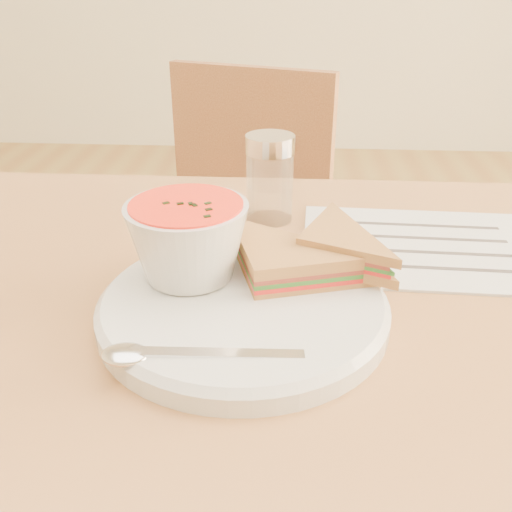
# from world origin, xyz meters

# --- Properties ---
(chair_far) EXTENTS (0.47, 0.47, 0.83)m
(chair_far) POSITION_xyz_m (-0.15, 0.63, 0.42)
(chair_far) COLOR brown
(chair_far) RESTS_ON floor
(plate) EXTENTS (0.32, 0.32, 0.02)m
(plate) POSITION_xyz_m (-0.04, -0.01, 0.76)
(plate) COLOR silver
(plate) RESTS_ON dining_table
(soup_bowl) EXTENTS (0.12, 0.12, 0.08)m
(soup_bowl) POSITION_xyz_m (-0.09, 0.02, 0.80)
(soup_bowl) COLOR silver
(soup_bowl) RESTS_ON plate
(sandwich_half_a) EXTENTS (0.14, 0.14, 0.04)m
(sandwich_half_a) POSITION_xyz_m (-0.03, -0.02, 0.78)
(sandwich_half_a) COLOR #B2813F
(sandwich_half_a) RESTS_ON plate
(sandwich_half_b) EXTENTS (0.13, 0.13, 0.03)m
(sandwich_half_b) POSITION_xyz_m (0.00, 0.03, 0.79)
(sandwich_half_b) COLOR #B2813F
(sandwich_half_b) RESTS_ON plate
(spoon) EXTENTS (0.18, 0.05, 0.01)m
(spoon) POSITION_xyz_m (-0.07, -0.09, 0.77)
(spoon) COLOR silver
(spoon) RESTS_ON plate
(paper_menu) EXTENTS (0.27, 0.21, 0.00)m
(paper_menu) POSITION_xyz_m (0.15, 0.14, 0.75)
(paper_menu) COLOR silver
(paper_menu) RESTS_ON dining_table
(condiment_shaker) EXTENTS (0.06, 0.06, 0.10)m
(condiment_shaker) POSITION_xyz_m (-0.03, 0.21, 0.80)
(condiment_shaker) COLOR silver
(condiment_shaker) RESTS_ON dining_table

